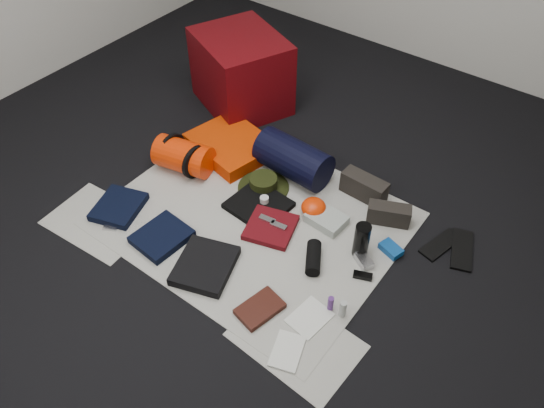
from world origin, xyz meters
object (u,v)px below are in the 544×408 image
Objects in this scene: sleeping_pad at (231,145)px; compact_camera at (364,261)px; red_cabinet at (241,72)px; paperback_book at (260,309)px; navy_duffel at (293,159)px; stuff_sack at (184,156)px; water_bottle at (362,240)px.

sleeping_pad reaches higher than compact_camera.
red_cabinet is 2.77× the size of paperback_book.
red_cabinet is at bearing 121.41° from sleeping_pad.
navy_duffel is at bearing 128.77° from paperback_book.
red_cabinet is at bearing 102.29° from stuff_sack.
sleeping_pad is at bearing -164.47° from compact_camera.
navy_duffel reaches higher than sleeping_pad.
compact_camera is (1.29, 0.01, -0.08)m from stuff_sack.
sleeping_pad is 2.25× the size of paperback_book.
stuff_sack reaches higher than compact_camera.
red_cabinet is at bearing 152.64° from water_bottle.
water_bottle is 0.11m from compact_camera.
compact_camera is at bearing -14.53° from sleeping_pad.
water_bottle is (1.12, -0.26, 0.06)m from sleeping_pad.
navy_duffel is 0.81m from compact_camera.
red_cabinet is 1.81m from paperback_book.
sleeping_pad is at bearing -34.89° from red_cabinet.
compact_camera is (0.72, -0.36, -0.10)m from navy_duffel.
compact_camera is 0.48× the size of paperback_book.
sleeping_pad is 1.10× the size of navy_duffel.
paperback_book is at bearing -60.98° from navy_duffel.
stuff_sack reaches higher than sleeping_pad.
stuff_sack is 1.17m from paperback_book.
paperback_book is (-0.21, -0.61, -0.09)m from water_bottle.
water_bottle is at bearing -22.24° from navy_duffel.
navy_duffel is at bearing -176.52° from compact_camera.
navy_duffel is (0.74, -0.42, -0.13)m from red_cabinet.
stuff_sack is at bearing -149.42° from compact_camera.
navy_duffel reaches higher than water_bottle.
water_bottle is at bearing -3.67° from red_cabinet.
compact_camera is at bearing 77.67° from paperback_book.
navy_duffel reaches higher than paperback_book.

